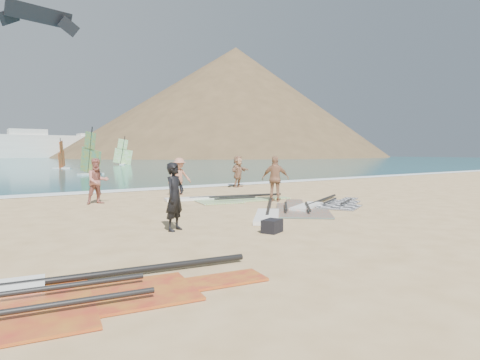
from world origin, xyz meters
TOP-DOWN VIEW (x-y plane):
  - ground at (0.00, 0.00)m, footprint 300.00×300.00m
  - sea at (0.00, 132.00)m, footprint 300.00×240.00m
  - surf_line at (0.00, 12.30)m, footprint 300.00×1.20m
  - headland_main at (85.00, 130.00)m, footprint 143.00×143.00m
  - headland_minor at (120.00, 140.00)m, footprint 70.00×70.00m
  - rig_grey at (1.80, 2.07)m, footprint 5.11×3.42m
  - rig_green at (-0.65, 5.92)m, footprint 5.42×2.69m
  - rig_orange at (-0.69, 1.67)m, footprint 5.30×5.16m
  - rig_red at (-8.87, -2.47)m, footprint 5.77×2.72m
  - gear_bag_near at (-3.17, -0.72)m, footprint 0.64×0.57m
  - person_wetsuit at (-5.12, 0.95)m, footprint 0.79×0.71m
  - beachgoer_left at (-5.25, 7.72)m, footprint 0.93×0.74m
  - beachgoer_mid at (-1.04, 8.94)m, footprint 1.20×0.74m
  - beachgoer_back at (1.13, 4.29)m, footprint 1.14×1.10m
  - beachgoer_right at (3.75, 10.85)m, footprint 1.80×1.25m
  - windsurfer_left at (-0.12, 28.59)m, footprint 2.47×2.72m
  - windsurfer_centre at (0.59, 44.78)m, footprint 2.15×2.32m
  - windsurfer_right at (11.84, 55.30)m, footprint 2.83×2.63m
  - kitesurf_kite at (-2.75, 35.71)m, footprint 7.31×2.13m

SIDE VIEW (x-z plane):
  - ground at x=0.00m, z-range 0.00..0.00m
  - sea at x=0.00m, z-range -0.03..0.03m
  - surf_line at x=0.00m, z-range -0.02..0.02m
  - headland_main at x=85.00m, z-range -22.50..22.50m
  - headland_minor at x=120.00m, z-range -14.00..14.00m
  - rig_grey at x=1.80m, z-range -0.05..0.15m
  - rig_green at x=-0.65m, z-range -0.05..0.15m
  - rig_red at x=-8.87m, z-range -0.05..0.15m
  - rig_orange at x=-0.69m, z-range -0.05..0.15m
  - gear_bag_near at x=-3.17m, z-range 0.00..0.34m
  - beachgoer_mid at x=-1.04m, z-range 0.00..1.80m
  - person_wetsuit at x=-5.12m, z-range 0.00..1.81m
  - beachgoer_left at x=-5.25m, z-range 0.00..1.83m
  - beachgoer_right at x=3.75m, z-range 0.00..1.87m
  - beachgoer_back at x=1.13m, z-range 0.00..1.91m
  - windsurfer_centre at x=0.59m, z-range -0.76..3.10m
  - windsurfer_left at x=-0.12m, z-range -0.91..3.47m
  - windsurfer_right at x=11.84m, z-range -1.00..3.70m
  - kitesurf_kite at x=-2.75m, z-range 14.14..16.55m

